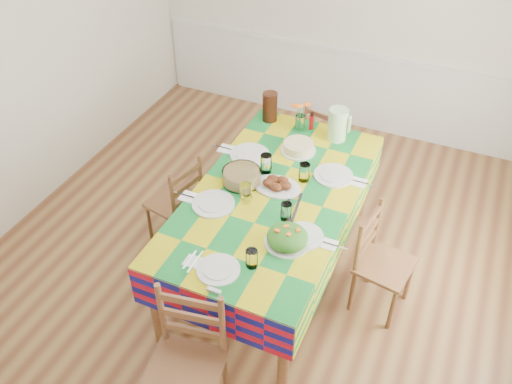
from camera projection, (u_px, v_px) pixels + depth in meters
room at (254, 131)px, 3.89m from camera, size 4.58×5.08×2.78m
wainscot at (343, 85)px, 6.18m from camera, size 4.41×0.06×0.92m
dining_table at (274, 203)px, 4.19m from camera, size 1.18×2.19×0.85m
setting_near_head at (229, 265)px, 3.52m from camera, size 0.47×0.31×0.14m
setting_left_near at (224, 199)px, 4.02m from camera, size 0.59×0.35×0.15m
setting_left_far at (255, 157)px, 4.42m from camera, size 0.60×0.36×0.16m
setting_right_near at (298, 227)px, 3.79m from camera, size 0.54×0.31×0.14m
setting_right_far at (324, 174)px, 4.25m from camera, size 0.59×0.34×0.15m
meat_platter at (277, 185)px, 4.16m from camera, size 0.38×0.27×0.07m
salad_platter at (287, 238)px, 3.68m from camera, size 0.32×0.32×0.13m
pasta_bowl at (242, 176)px, 4.20m from camera, size 0.30×0.30×0.11m
cake at (298, 147)px, 4.53m from camera, size 0.30×0.30×0.08m
serving_utensils at (292, 207)px, 4.00m from camera, size 0.15×0.35×0.01m
flower_vase at (300, 119)px, 4.73m from camera, size 0.17×0.14×0.28m
hot_sauce at (312, 121)px, 4.76m from camera, size 0.04×0.04×0.17m
green_pitcher at (338, 124)px, 4.61m from camera, size 0.17×0.17×0.29m
tea_pitcher at (270, 107)px, 4.85m from camera, size 0.13×0.13×0.27m
name_card at (214, 291)px, 3.38m from camera, size 0.09×0.03×0.02m
chair_near at (187, 364)px, 3.38m from camera, size 0.52×0.51×1.04m
chair_far at (325, 143)px, 5.37m from camera, size 0.48×0.46×0.90m
chair_left at (178, 203)px, 4.65m from camera, size 0.46×0.48×0.91m
chair_right at (380, 263)px, 4.11m from camera, size 0.45×0.46×0.92m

